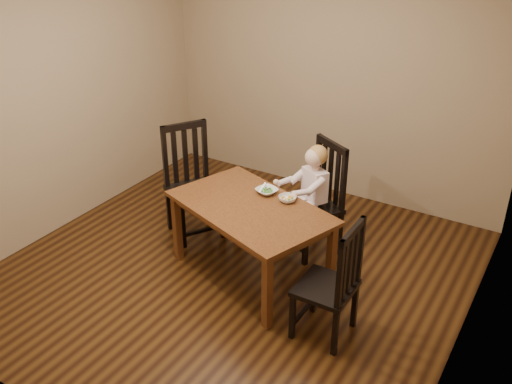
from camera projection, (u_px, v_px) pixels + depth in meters
The scene contains 9 objects.
room at pixel (231, 136), 4.66m from camera, with size 4.01×4.01×2.71m.
dining_table at pixel (250, 214), 4.97m from camera, with size 1.63×1.27×0.71m.
chair_child at pixel (317, 200), 5.41m from camera, with size 0.64×0.63×1.10m.
chair_left at pixel (192, 183), 5.70m from camera, with size 0.66×0.66×1.14m.
chair_right at pixel (332, 284), 4.31m from camera, with size 0.42×0.44×1.02m.
toddler at pixel (313, 188), 5.32m from camera, with size 0.33×0.41×0.57m, color white, non-canonical shape.
bowl_peas at pixel (267, 191), 5.13m from camera, with size 0.19×0.19×0.05m, color silver.
bowl_veg at pixel (287, 199), 4.99m from camera, with size 0.16×0.16×0.05m, color silver.
fork at pixel (262, 188), 5.13m from camera, with size 0.03×0.12×0.05m.
Camera 1 is at (2.43, -3.62, 3.09)m, focal length 40.00 mm.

